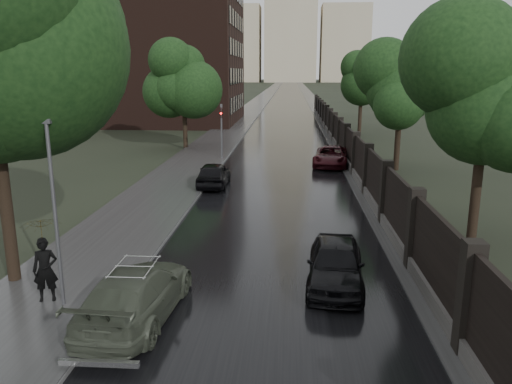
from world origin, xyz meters
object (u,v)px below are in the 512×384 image
(tree_right_c, at_px, (361,85))
(lamp_post, at_px, (55,214))
(tree_right_a, at_px, (485,109))
(car_right_far, at_px, (331,156))
(tree_left_far, at_px, (184,84))
(volga_sedan, at_px, (136,293))
(hatchback_left, at_px, (214,174))
(pedestrian_umbrella, at_px, (42,236))
(traffic_light, at_px, (221,127))
(tree_right_b, at_px, (401,93))
(car_right_near, at_px, (335,263))

(tree_right_c, bearing_deg, lamp_post, -108.52)
(tree_right_a, relative_size, car_right_far, 1.46)
(tree_left_far, height_order, tree_right_c, tree_left_far)
(volga_sedan, bearing_deg, tree_left_far, -76.89)
(hatchback_left, bearing_deg, pedestrian_umbrella, 79.93)
(lamp_post, distance_m, pedestrian_umbrella, 0.87)
(tree_right_a, distance_m, traffic_light, 20.85)
(lamp_post, bearing_deg, tree_right_b, 57.82)
(tree_right_c, relative_size, volga_sedan, 1.46)
(car_right_near, bearing_deg, tree_right_c, 86.39)
(tree_left_far, xyz_separation_m, car_right_near, (10.01, -26.42, -4.55))
(traffic_light, height_order, hatchback_left, traffic_light)
(tree_left_far, distance_m, car_right_far, 14.09)
(tree_right_c, relative_size, car_right_far, 1.46)
(tree_right_c, xyz_separation_m, volga_sedan, (-10.79, -38.85, -4.25))
(lamp_post, bearing_deg, tree_left_far, 95.21)
(volga_sedan, height_order, car_right_near, volga_sedan)
(lamp_post, relative_size, car_right_far, 1.06)
(volga_sedan, relative_size, car_right_far, 1.00)
(hatchback_left, xyz_separation_m, car_right_far, (7.00, 6.65, -0.02))
(tree_right_b, distance_m, volga_sedan, 23.86)
(tree_right_a, xyz_separation_m, pedestrian_umbrella, (-13.43, -6.30, -2.94))
(hatchback_left, distance_m, car_right_near, 14.04)
(tree_right_b, distance_m, pedestrian_umbrella, 24.51)
(tree_right_b, bearing_deg, volga_sedan, -117.35)
(tree_left_far, relative_size, traffic_light, 1.85)
(tree_right_c, distance_m, volga_sedan, 40.55)
(tree_right_b, relative_size, car_right_near, 1.73)
(volga_sedan, height_order, car_right_far, volga_sedan)
(hatchback_left, bearing_deg, tree_left_far, -73.11)
(lamp_post, bearing_deg, tree_right_a, 26.74)
(tree_right_b, bearing_deg, lamp_post, -122.18)
(volga_sedan, bearing_deg, car_right_near, -151.47)
(tree_left_far, bearing_deg, pedestrian_umbrella, -85.81)
(lamp_post, xyz_separation_m, hatchback_left, (1.80, 14.95, -1.98))
(volga_sedan, height_order, hatchback_left, volga_sedan)
(car_right_far, bearing_deg, traffic_light, 174.02)
(tree_left_far, distance_m, hatchback_left, 14.96)
(tree_right_b, relative_size, hatchback_left, 1.74)
(tree_right_a, relative_size, volga_sedan, 1.46)
(tree_left_far, height_order, lamp_post, tree_left_far)
(traffic_light, bearing_deg, car_right_far, -13.81)
(car_right_far, bearing_deg, pedestrian_umbrella, -105.72)
(tree_right_a, xyz_separation_m, car_right_far, (-4.10, 15.10, -4.28))
(lamp_post, height_order, car_right_far, lamp_post)
(tree_right_a, bearing_deg, lamp_post, -153.26)
(hatchback_left, relative_size, car_right_near, 0.99)
(tree_right_b, height_order, car_right_far, tree_right_b)
(hatchback_left, xyz_separation_m, car_right_near, (5.61, -12.87, 0.00))
(tree_right_b, xyz_separation_m, car_right_near, (-5.49, -18.42, -4.26))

